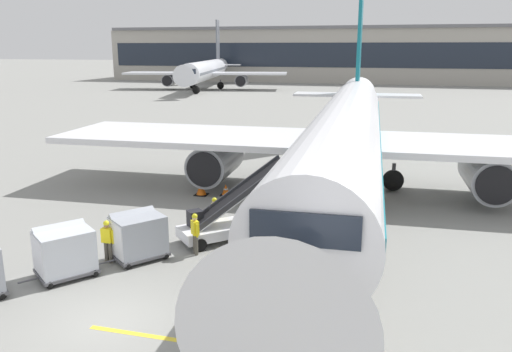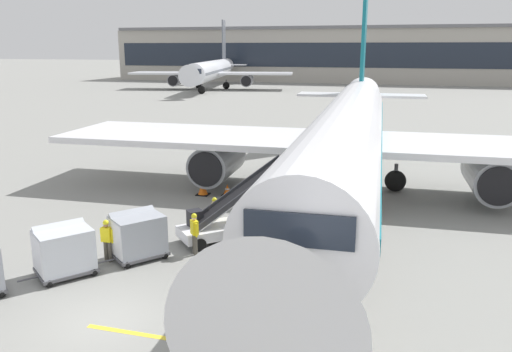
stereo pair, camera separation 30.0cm
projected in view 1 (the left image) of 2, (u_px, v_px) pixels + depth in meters
The scene contains 14 objects.
ground_plane at pixel (110, 322), 15.77m from camera, with size 600.00×600.00×0.00m, color gray.
parked_airplane at pixel (346, 134), 29.12m from camera, with size 34.31×44.19×14.57m.
belt_loader at pixel (223, 220), 22.32m from camera, with size 4.56×4.41×3.43m.
baggage_cart_lead at pixel (138, 235), 20.29m from camera, with size 2.50×2.63×1.91m.
baggage_cart_second at pixel (64, 250), 18.73m from camera, with size 2.50×2.63×1.91m.
ground_crew_by_loader at pixel (215, 214), 22.88m from camera, with size 0.38×0.52×1.74m.
ground_crew_by_carts at pixel (195, 231), 20.69m from camera, with size 0.43×0.45×1.74m.
ground_crew_marshaller at pixel (107, 239), 19.87m from camera, with size 0.57×0.26×1.74m.
safety_cone_engine_keepout at pixel (255, 186), 30.00m from camera, with size 0.55×0.55×0.63m.
safety_cone_wingtip at pixel (201, 188), 29.21m from camera, with size 0.71×0.71×0.80m.
safety_cone_nose_mark at pixel (226, 190), 29.16m from camera, with size 0.58×0.58×0.66m.
apron_guidance_line_lead_in at pixel (343, 196), 29.18m from camera, with size 0.20×110.00×0.01m.
terminal_building at pixel (325, 55), 126.43m from camera, with size 107.00×18.96×13.00m.
distant_airplane at pixel (206, 71), 101.70m from camera, with size 32.85×41.97×14.19m.
Camera 1 is at (7.99, -12.56, 8.23)m, focal length 35.88 mm.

